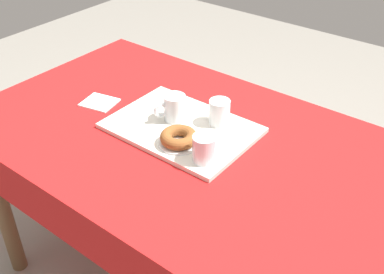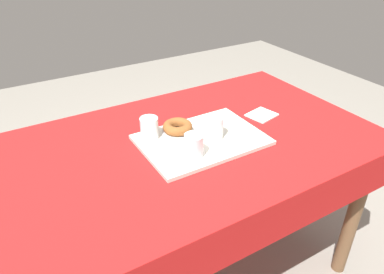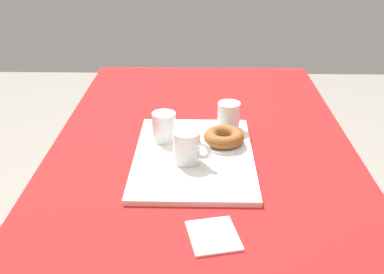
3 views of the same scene
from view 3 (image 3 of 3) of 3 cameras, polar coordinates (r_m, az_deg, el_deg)
The scene contains 8 objects.
dining_table at distance 1.41m, azimuth 1.24°, elevation -4.83°, with size 1.55×0.91×0.78m.
serving_tray at distance 1.31m, azimuth 0.22°, elevation -2.41°, with size 0.47×0.34×0.02m, color silver.
tea_mug_left at distance 1.25m, azimuth -0.58°, elevation -1.37°, with size 0.08×0.11×0.09m.
water_glass_near at distance 1.45m, azimuth 4.56°, elevation 2.44°, with size 0.07×0.07×0.09m.
water_glass_far at distance 1.38m, azimuth -3.47°, elevation 1.11°, with size 0.07×0.07×0.09m.
donut_plate_left at distance 1.36m, azimuth 3.92°, elevation -0.86°, with size 0.13×0.13×0.01m, color white.
sugar_donut_left at distance 1.35m, azimuth 3.95°, elevation -0.02°, with size 0.12×0.12×0.04m, color brown.
paper_napkin at distance 1.03m, azimuth 2.66°, elevation -12.10°, with size 0.12×0.10×0.01m, color white.
Camera 3 is at (1.21, -0.01, 1.42)m, focal length 43.14 mm.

